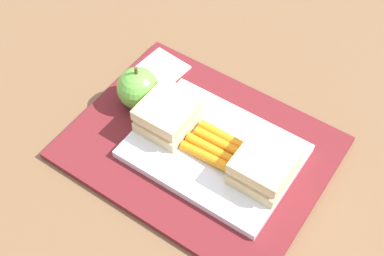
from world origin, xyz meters
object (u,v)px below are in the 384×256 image
Objects in this scene: food_tray at (214,151)px; paper_napkin at (161,69)px; sandwich_half_right at (168,114)px; carrot_sticks_bundle at (214,146)px; sandwich_half_left at (264,166)px; apple at (138,88)px.

paper_napkin is at bearing -29.45° from food_tray.
sandwich_half_right reaches higher than food_tray.
carrot_sticks_bundle reaches higher than food_tray.
sandwich_half_left is 0.26m from paper_napkin.
food_tray is at bearing 150.55° from paper_napkin.
food_tray is 2.88× the size of sandwich_half_right.
carrot_sticks_bundle is at bearing 173.47° from apple.
sandwich_half_right reaches higher than paper_napkin.
sandwich_half_right is at bearing 0.00° from sandwich_half_left.
carrot_sticks_bundle is at bearing 179.95° from sandwich_half_right.
apple reaches higher than sandwich_half_right.
paper_napkin is at bearing -20.79° from sandwich_half_left.
carrot_sticks_bundle is at bearing 0.05° from sandwich_half_left.
paper_napkin is (0.16, -0.09, -0.00)m from food_tray.
sandwich_half_left is at bearing 175.76° from apple.
apple is (0.22, -0.02, -0.00)m from sandwich_half_left.
apple is at bearing -4.24° from sandwich_half_left.
paper_napkin is at bearing -78.92° from apple.
carrot_sticks_bundle is (-0.08, 0.00, -0.01)m from sandwich_half_right.
sandwich_half_right is (0.08, 0.00, 0.03)m from food_tray.
paper_napkin is (0.16, -0.09, -0.02)m from carrot_sticks_bundle.
carrot_sticks_bundle is (0.08, 0.00, -0.01)m from sandwich_half_left.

